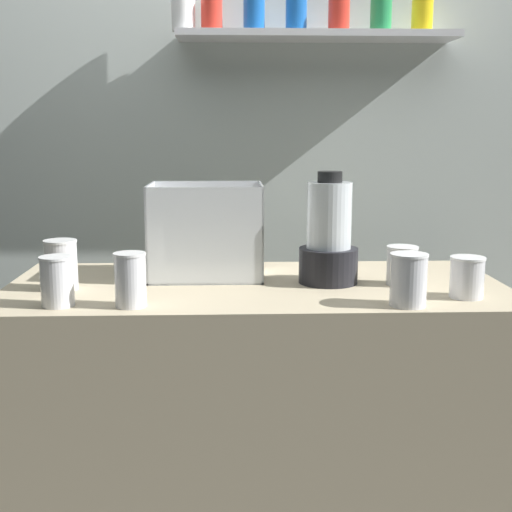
% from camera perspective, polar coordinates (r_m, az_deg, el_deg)
% --- Properties ---
extents(counter, '(1.40, 0.64, 0.90)m').
position_cam_1_polar(counter, '(2.06, 0.00, -14.64)').
color(counter, tan).
rests_on(counter, ground_plane).
extents(back_wall_unit, '(2.60, 0.24, 2.50)m').
position_cam_1_polar(back_wall_unit, '(2.63, -0.47, 9.23)').
color(back_wall_unit, silver).
rests_on(back_wall_unit, ground_plane).
extents(carrot_display_bin, '(0.33, 0.23, 0.27)m').
position_cam_1_polar(carrot_display_bin, '(1.99, -4.21, 0.73)').
color(carrot_display_bin, white).
rests_on(carrot_display_bin, counter).
extents(blender_pitcher, '(0.17, 0.17, 0.32)m').
position_cam_1_polar(blender_pitcher, '(1.92, 6.15, 1.46)').
color(blender_pitcher, black).
rests_on(blender_pitcher, counter).
extents(juice_cup_beet_far_left, '(0.09, 0.09, 0.14)m').
position_cam_1_polar(juice_cup_beet_far_left, '(1.91, -16.09, -0.86)').
color(juice_cup_beet_far_left, white).
rests_on(juice_cup_beet_far_left, counter).
extents(juice_cup_carrot_left, '(0.08, 0.08, 0.12)m').
position_cam_1_polar(juice_cup_carrot_left, '(1.73, -16.40, -2.27)').
color(juice_cup_carrot_left, white).
rests_on(juice_cup_carrot_left, counter).
extents(juice_cup_orange_middle, '(0.08, 0.08, 0.13)m').
position_cam_1_polar(juice_cup_orange_middle, '(1.69, -10.54, -2.30)').
color(juice_cup_orange_middle, white).
rests_on(juice_cup_orange_middle, counter).
extents(juice_cup_beet_right, '(0.09, 0.09, 0.13)m').
position_cam_1_polar(juice_cup_beet_right, '(1.71, 12.72, -2.26)').
color(juice_cup_beet_right, white).
rests_on(juice_cup_beet_right, counter).
extents(juice_cup_beet_far_right, '(0.09, 0.09, 0.11)m').
position_cam_1_polar(juice_cup_beet_far_right, '(1.94, 12.20, -0.93)').
color(juice_cup_beet_far_right, white).
rests_on(juice_cup_beet_far_right, counter).
extents(juice_cup_carrot_rightmost, '(0.09, 0.09, 0.11)m').
position_cam_1_polar(juice_cup_carrot_rightmost, '(1.83, 17.35, -1.86)').
color(juice_cup_carrot_rightmost, white).
rests_on(juice_cup_carrot_rightmost, counter).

